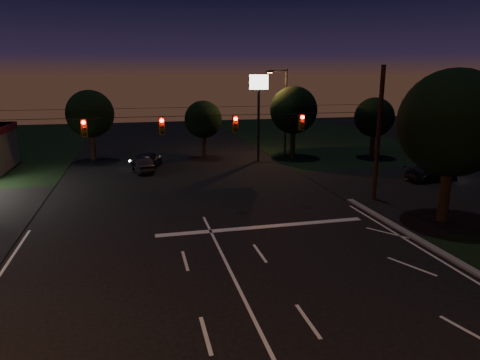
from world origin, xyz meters
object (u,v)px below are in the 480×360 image
object	(u,v)px
car_oncoming_a	(148,160)
car_oncoming_b	(142,165)
tree_right_near	(451,124)
car_cross	(432,173)
utility_pole_right	(373,199)

from	to	relation	value
car_oncoming_a	car_oncoming_b	bearing A→B (deg)	89.79
tree_right_near	car_oncoming_a	world-z (taller)	tree_right_near
tree_right_near	car_cross	world-z (taller)	tree_right_near
utility_pole_right	tree_right_near	bearing A→B (deg)	-72.47
tree_right_near	car_oncoming_b	world-z (taller)	tree_right_near
utility_pole_right	car_cross	world-z (taller)	utility_pole_right
utility_pole_right	car_cross	bearing A→B (deg)	26.77
utility_pole_right	car_cross	size ratio (longest dim) A/B	2.01
car_oncoming_b	car_cross	distance (m)	24.38
car_cross	car_oncoming_a	bearing A→B (deg)	58.31
car_oncoming_b	utility_pole_right	bearing A→B (deg)	127.46
car_oncoming_b	car_oncoming_a	bearing A→B (deg)	-120.89
utility_pole_right	tree_right_near	xyz separation A→B (m)	(1.53, -4.83, 5.68)
tree_right_near	car_oncoming_a	xyz separation A→B (m)	(-16.35, 19.09, -4.90)
car_oncoming_b	tree_right_near	bearing A→B (deg)	120.85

